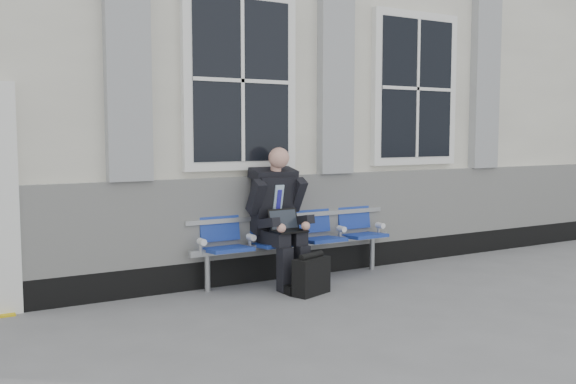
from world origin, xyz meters
TOP-DOWN VIEW (x-y plane):
  - ground at (0.00, 0.00)m, footprint 70.00×70.00m
  - station_building at (-0.02, 3.47)m, footprint 14.40×4.40m
  - bench at (-1.53, 1.32)m, footprint 2.60×0.47m
  - businessman at (-1.83, 1.18)m, footprint 0.64×0.85m
  - briefcase at (-1.74, 0.64)m, footprint 0.47×0.32m

SIDE VIEW (x-z plane):
  - ground at x=0.00m, z-range 0.00..0.00m
  - briefcase at x=-1.74m, z-range -0.02..0.43m
  - bench at x=-1.53m, z-range 0.10..1.01m
  - businessman at x=-1.83m, z-range 0.05..1.58m
  - station_building at x=-0.02m, z-range -0.02..4.47m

